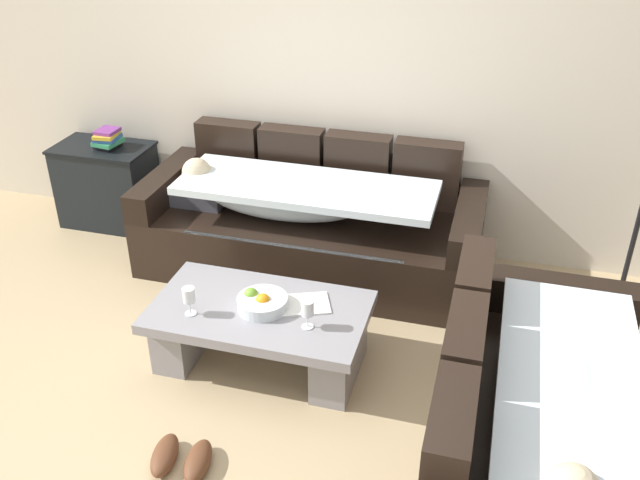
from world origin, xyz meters
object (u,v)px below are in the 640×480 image
Objects in this scene: couch_along_wall at (306,224)px; pair_of_shoes at (181,458)px; couch_near_window at (537,437)px; wine_glass_near_right at (308,309)px; book_stack_on_cabinet at (107,139)px; coffee_table at (260,328)px; open_magazine at (304,304)px; wine_glass_near_left at (189,296)px; side_cabinet at (108,185)px; fruit_bowl at (262,302)px.

couch_along_wall reaches higher than pair_of_shoes.
couch_near_window is 11.47× the size of wine_glass_near_right.
book_stack_on_cabinet is at bearing 59.63° from couch_near_window.
coffee_table is (0.06, -1.09, -0.09)m from couch_along_wall.
wine_glass_near_right reaches higher than pair_of_shoes.
open_magazine reaches higher than pair_of_shoes.
wine_glass_near_left is at bearing -174.89° from wine_glass_near_right.
coffee_table is 0.86m from pair_of_shoes.
couch_along_wall is 13.85× the size of wine_glass_near_right.
wine_glass_near_right is 0.59× the size of open_magazine.
couch_along_wall is 1.04m from open_magazine.
book_stack_on_cabinet is at bearing 172.01° from couch_along_wall.
side_cabinet is (-3.22, 1.85, -0.01)m from couch_near_window.
fruit_bowl is 1.29× the size of book_stack_on_cabinet.
couch_along_wall reaches higher than open_magazine.
book_stack_on_cabinet is 2.73m from pair_of_shoes.
book_stack_on_cabinet is at bearing 132.15° from wine_glass_near_left.
wine_glass_near_right reaches higher than fruit_bowl.
side_cabinet is (-1.96, 1.22, -0.06)m from open_magazine.
wine_glass_near_left is at bearing -179.22° from open_magazine.
couch_near_window is 11.47× the size of wine_glass_near_left.
fruit_bowl is 1.00× the size of open_magazine.
couch_along_wall reaches higher than side_cabinet.
book_stack_on_cabinet is 0.65× the size of pair_of_shoes.
wine_glass_near_left is 2.03m from side_cabinet.
couch_along_wall is 1.94m from pair_of_shoes.
book_stack_on_cabinet is at bearing 126.04° from pair_of_shoes.
couch_near_window is 3.72m from side_cabinet.
fruit_bowl is 2.19m from side_cabinet.
couch_near_window is at bearing -20.03° from fruit_bowl.
wine_glass_near_right is at bearing -17.73° from coffee_table.
couch_along_wall is 10.59× the size of book_stack_on_cabinet.
side_cabinet is (-1.73, 1.31, 0.08)m from coffee_table.
open_magazine is (0.23, 0.09, 0.15)m from coffee_table.
couch_along_wall is 1.09m from coffee_table.
pair_of_shoes is at bearing -132.86° from open_magazine.
wine_glass_near_right is at bearing -72.85° from couch_along_wall.
wine_glass_near_right is (0.31, -0.10, 0.26)m from coffee_table.
wine_glass_near_left is 0.77× the size of book_stack_on_cabinet.
book_stack_on_cabinet reaches higher than open_magazine.
wine_glass_near_left is 1.00× the size of wine_glass_near_right.
fruit_bowl is 0.92m from pair_of_shoes.
wine_glass_near_left and wine_glass_near_right have the same top height.
wine_glass_near_right is 0.77× the size of book_stack_on_cabinet.
side_cabinet is at bearing 60.13° from couch_near_window.
wine_glass_near_left is 0.84m from pair_of_shoes.
wine_glass_near_right is at bearing -18.50° from fruit_bowl.
couch_along_wall reaches higher than book_stack_on_cabinet.
open_magazine is at bearing -31.89° from side_cabinet.
couch_along_wall is 1.25m from wine_glass_near_right.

